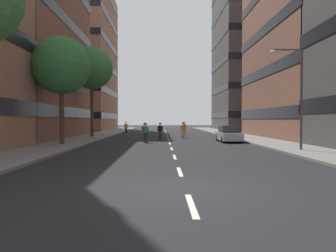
# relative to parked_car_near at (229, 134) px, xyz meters

# --- Properties ---
(ground_plane) EXTENTS (161.34, 161.34, 0.00)m
(ground_plane) POSITION_rel_parked_car_near_xyz_m (-5.53, 6.95, -0.70)
(ground_plane) COLOR black
(sidewalk_left) EXTENTS (3.85, 73.95, 0.14)m
(sidewalk_left) POSITION_rel_parked_car_near_xyz_m (-14.18, 10.31, -0.63)
(sidewalk_left) COLOR gray
(sidewalk_left) RESTS_ON ground_plane
(sidewalk_right) EXTENTS (3.85, 73.95, 0.14)m
(sidewalk_right) POSITION_rel_parked_car_near_xyz_m (3.12, 10.31, -0.63)
(sidewalk_right) COLOR gray
(sidewalk_right) RESTS_ON ground_plane
(lane_markings) EXTENTS (0.16, 62.20, 0.01)m
(lane_markings) POSITION_rel_parked_car_near_xyz_m (-5.53, 8.06, -0.70)
(lane_markings) COLOR silver
(lane_markings) RESTS_ON ground_plane
(building_left_far) EXTENTS (16.20, 20.62, 27.45)m
(building_left_far) POSITION_rel_parked_car_near_xyz_m (-24.15, 33.17, 13.11)
(building_left_far) COLOR #9E6B51
(building_left_far) RESTS_ON ground_plane
(building_right_far) EXTENTS (16.20, 18.23, 34.41)m
(building_right_far) POSITION_rel_parked_car_near_xyz_m (13.09, 33.17, 16.60)
(building_right_far) COLOR #4C4744
(building_right_far) RESTS_ON ground_plane
(parked_car_near) EXTENTS (1.82, 4.40, 1.52)m
(parked_car_near) POSITION_rel_parked_car_near_xyz_m (0.00, 0.00, 0.00)
(parked_car_near) COLOR #B2B7BF
(parked_car_near) RESTS_ON ground_plane
(street_tree_mid) EXTENTS (4.58, 4.58, 8.53)m
(street_tree_mid) POSITION_rel_parked_car_near_xyz_m (-14.18, -3.91, 5.66)
(street_tree_mid) COLOR #4C3823
(street_tree_mid) RESTS_ON sidewalk_left
(street_tree_far) EXTENTS (4.81, 4.81, 10.20)m
(street_tree_far) POSITION_rel_parked_car_near_xyz_m (-14.18, 7.19, 7.20)
(street_tree_far) COLOR #4C3823
(street_tree_far) RESTS_ON sidewalk_left
(streetlamp_right) EXTENTS (2.13, 0.30, 6.50)m
(streetlamp_right) POSITION_rel_parked_car_near_xyz_m (2.37, -9.20, 3.44)
(streetlamp_right) COLOR #3F3F44
(streetlamp_right) RESTS_ON sidewalk_right
(skater_0) EXTENTS (0.54, 0.91, 1.78)m
(skater_0) POSITION_rel_parked_car_near_xyz_m (-3.05, 14.84, 0.29)
(skater_0) COLOR brown
(skater_0) RESTS_ON ground_plane
(skater_1) EXTENTS (0.56, 0.92, 1.78)m
(skater_1) POSITION_rel_parked_car_near_xyz_m (-3.82, 6.30, 0.29)
(skater_1) COLOR brown
(skater_1) RESTS_ON ground_plane
(skater_2) EXTENTS (0.55, 0.91, 1.78)m
(skater_2) POSITION_rel_parked_car_near_xyz_m (-7.90, 1.68, 0.29)
(skater_2) COLOR brown
(skater_2) RESTS_ON ground_plane
(skater_3) EXTENTS (0.57, 0.92, 1.78)m
(skater_3) POSITION_rel_parked_car_near_xyz_m (-6.36, 2.65, 0.29)
(skater_3) COLOR brown
(skater_3) RESTS_ON ground_plane
(skater_4) EXTENTS (0.57, 0.92, 1.78)m
(skater_4) POSITION_rel_parked_car_near_xyz_m (-11.39, 17.02, 0.29)
(skater_4) COLOR brown
(skater_4) RESTS_ON ground_plane
(skater_5) EXTENTS (0.57, 0.92, 1.78)m
(skater_5) POSITION_rel_parked_car_near_xyz_m (-7.64, -0.98, 0.29)
(skater_5) COLOR brown
(skater_5) RESTS_ON ground_plane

